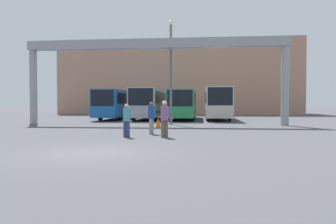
# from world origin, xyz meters

# --- Properties ---
(ground_plane) EXTENTS (200.00, 200.00, 0.00)m
(ground_plane) POSITION_xyz_m (0.00, 0.00, 0.00)
(ground_plane) COLOR #47474C
(building_backdrop) EXTENTS (37.64, 12.00, 11.56)m
(building_backdrop) POSITION_xyz_m (0.00, 44.38, 5.78)
(building_backdrop) COLOR tan
(building_backdrop) RESTS_ON ground
(overhead_gantry) EXTENTS (20.78, 0.80, 6.78)m
(overhead_gantry) POSITION_xyz_m (0.00, 14.94, 5.50)
(overhead_gantry) COLOR gray
(overhead_gantry) RESTS_ON ground
(bus_slot_0) EXTENTS (2.43, 12.34, 3.07)m
(bus_slot_0) POSITION_xyz_m (-5.40, 24.77, 1.77)
(bus_slot_0) COLOR #1959A5
(bus_slot_0) RESTS_ON ground
(bus_slot_1) EXTENTS (2.57, 10.32, 3.20)m
(bus_slot_1) POSITION_xyz_m (-1.80, 23.76, 1.84)
(bus_slot_1) COLOR #999EA5
(bus_slot_1) RESTS_ON ground
(bus_slot_2) EXTENTS (2.55, 10.59, 3.03)m
(bus_slot_2) POSITION_xyz_m (1.80, 23.90, 1.75)
(bus_slot_2) COLOR #268C4C
(bus_slot_2) RESTS_ON ground
(bus_slot_3) EXTENTS (2.44, 11.65, 3.25)m
(bus_slot_3) POSITION_xyz_m (5.40, 24.43, 1.87)
(bus_slot_3) COLOR beige
(bus_slot_3) RESTS_ON ground
(pedestrian_near_center) EXTENTS (0.37, 0.37, 1.78)m
(pedestrian_near_center) POSITION_xyz_m (0.98, 7.13, 0.95)
(pedestrian_near_center) COLOR gray
(pedestrian_near_center) RESTS_ON ground
(pedestrian_near_left) EXTENTS (0.38, 0.38, 1.84)m
(pedestrian_near_left) POSITION_xyz_m (1.92, 5.38, 0.98)
(pedestrian_near_left) COLOR brown
(pedestrian_near_left) RESTS_ON ground
(pedestrian_far_center) EXTENTS (0.35, 0.35, 1.68)m
(pedestrian_far_center) POSITION_xyz_m (-0.00, 5.33, 0.89)
(pedestrian_far_center) COLOR navy
(pedestrian_far_center) RESTS_ON ground
(traffic_cone) EXTENTS (0.41, 0.41, 0.71)m
(traffic_cone) POSITION_xyz_m (0.68, 12.20, 0.36)
(traffic_cone) COLOR orange
(traffic_cone) RESTS_ON ground
(lamp_post) EXTENTS (0.36, 0.36, 8.37)m
(lamp_post) POSITION_xyz_m (1.28, 15.51, 4.55)
(lamp_post) COLOR #595B60
(lamp_post) RESTS_ON ground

